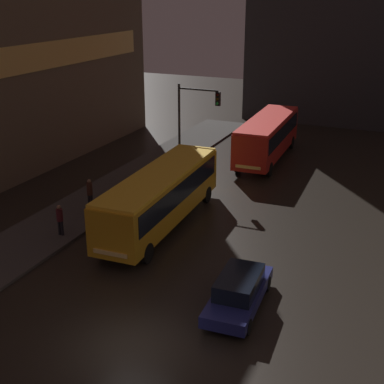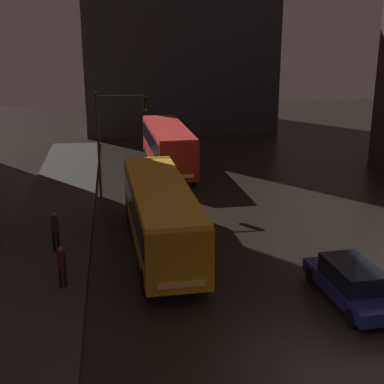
# 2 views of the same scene
# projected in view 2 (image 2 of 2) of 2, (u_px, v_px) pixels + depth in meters

# --- Properties ---
(ground_plane) EXTENTS (120.00, 120.00, 0.00)m
(ground_plane) POSITION_uv_depth(u_px,v_px,m) (319.00, 374.00, 15.73)
(ground_plane) COLOR black
(sidewalk_left) EXTENTS (4.00, 48.00, 0.15)m
(sidewalk_left) POSITION_uv_depth(u_px,v_px,m) (45.00, 254.00, 23.92)
(sidewalk_left) COLOR #3D3A38
(sidewalk_left) RESTS_ON ground
(building_far_backdrop) EXTENTS (18.07, 12.00, 20.51)m
(building_far_backdrop) POSITION_uv_depth(u_px,v_px,m) (176.00, 23.00, 52.86)
(building_far_backdrop) COLOR #2D2D33
(building_far_backdrop) RESTS_ON ground
(bus_near) EXTENTS (2.96, 11.20, 3.09)m
(bus_near) POSITION_uv_depth(u_px,v_px,m) (160.00, 210.00, 24.06)
(bus_near) COLOR orange
(bus_near) RESTS_ON ground
(bus_far) EXTENTS (2.93, 10.38, 3.20)m
(bus_far) POSITION_uv_depth(u_px,v_px,m) (168.00, 143.00, 37.59)
(bus_far) COLOR #AD1E19
(bus_far) RESTS_ON ground
(car_taxi) EXTENTS (2.08, 4.85, 1.49)m
(car_taxi) POSITION_uv_depth(u_px,v_px,m) (351.00, 283.00, 19.71)
(car_taxi) COLOR navy
(car_taxi) RESTS_ON ground
(pedestrian_near) EXTENTS (0.45, 0.45, 1.68)m
(pedestrian_near) POSITION_uv_depth(u_px,v_px,m) (62.00, 264.00, 20.44)
(pedestrian_near) COLOR black
(pedestrian_near) RESTS_ON sidewalk_left
(pedestrian_mid) EXTENTS (0.40, 0.40, 1.84)m
(pedestrian_mid) POSITION_uv_depth(u_px,v_px,m) (55.00, 229.00, 23.73)
(pedestrian_mid) COLOR black
(pedestrian_mid) RESTS_ON sidewalk_left
(traffic_light_main) EXTENTS (3.03, 0.35, 6.30)m
(traffic_light_main) POSITION_uv_depth(u_px,v_px,m) (115.00, 127.00, 31.09)
(traffic_light_main) COLOR #2D2D2D
(traffic_light_main) RESTS_ON ground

